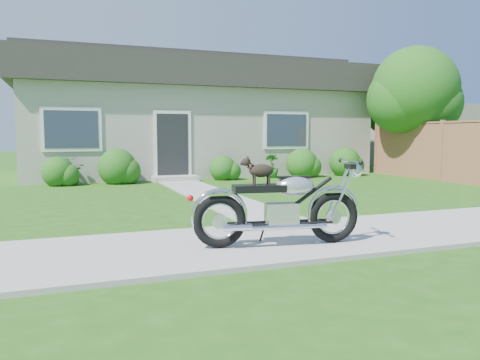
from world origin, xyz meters
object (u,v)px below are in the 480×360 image
object	(u,v)px
fence	(442,151)
potted_plant_right	(272,166)
motorcycle_with_dog	(282,206)
house	(193,116)
potted_plant_left	(70,172)
tree_far	(404,104)
tree_near	(419,93)

from	to	relation	value
fence	potted_plant_right	world-z (taller)	fence
potted_plant_right	motorcycle_with_dog	world-z (taller)	motorcycle_with_dog
house	potted_plant_left	xyz separation A→B (m)	(-4.58, -3.44, -1.77)
house	fence	size ratio (longest dim) A/B	1.90
potted_plant_right	motorcycle_with_dog	size ratio (longest dim) A/B	0.36
house	motorcycle_with_dog	xyz separation A→B (m)	(-2.17, -12.37, -1.62)
fence	potted_plant_left	size ratio (longest dim) A/B	8.56
house	potted_plant_left	bearing A→B (deg)	-143.05
tree_far	potted_plant_left	bearing A→B (deg)	-171.56
potted_plant_left	potted_plant_right	distance (m)	6.35
tree_far	motorcycle_with_dog	xyz separation A→B (m)	(-10.95, -10.91, -2.18)
fence	tree_far	bearing A→B (deg)	62.62
house	potted_plant_left	world-z (taller)	house
tree_near	tree_far	distance (m)	3.89
fence	house	bearing A→B (deg)	135.26
house	tree_far	size ratio (longest dim) A/B	2.97
motorcycle_with_dog	potted_plant_left	bearing A→B (deg)	113.88
tree_near	motorcycle_with_dog	distance (m)	11.92
house	tree_far	bearing A→B (deg)	-9.45
house	motorcycle_with_dog	distance (m)	12.66
house	tree_far	world-z (taller)	house
tree_far	potted_plant_right	world-z (taller)	tree_far
fence	tree_near	world-z (taller)	tree_near
tree_near	tree_far	world-z (taller)	tree_near
fence	potted_plant_right	xyz separation A→B (m)	(-4.53, 2.80, -0.54)
fence	tree_near	xyz separation A→B (m)	(0.37, 1.52, 1.91)
tree_near	potted_plant_left	world-z (taller)	tree_near
tree_far	potted_plant_left	world-z (taller)	tree_far
tree_far	potted_plant_left	xyz separation A→B (m)	(-13.36, -1.98, -2.34)
fence	potted_plant_right	size ratio (longest dim) A/B	8.31
potted_plant_left	motorcycle_with_dog	distance (m)	9.24
tree_far	fence	bearing A→B (deg)	-117.38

